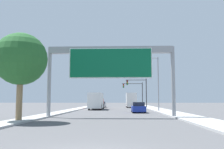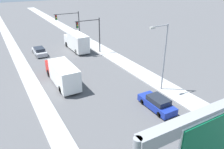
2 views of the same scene
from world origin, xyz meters
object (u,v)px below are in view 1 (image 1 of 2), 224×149
car_far_left (102,105)px  traffic_light_near_intersection (140,88)px  truck_box_primary (96,101)px  palm_tree_foreground (21,59)px  sign_gantry (111,61)px  traffic_light_mid_block (136,90)px  car_near_right (138,108)px  street_lamp_right (156,79)px  truck_box_secondary (131,100)px

car_far_left → traffic_light_near_intersection: bearing=-26.3°
truck_box_primary → palm_tree_foreground: bearing=-98.4°
sign_gantry → traffic_light_mid_block: bearing=82.9°
car_far_left → traffic_light_mid_block: bearing=33.6°
car_near_right → traffic_light_mid_block: size_ratio=0.72×
sign_gantry → palm_tree_foreground: size_ratio=1.80×
car_far_left → traffic_light_near_intersection: size_ratio=0.72×
sign_gantry → street_lamp_right: street_lamp_right is taller
car_near_right → street_lamp_right: size_ratio=0.55×
traffic_light_mid_block → street_lamp_right: (1.54, -27.19, 0.63)m
sign_gantry → car_far_left: sign_gantry is taller
car_far_left → street_lamp_right: size_ratio=0.55×
truck_box_primary → traffic_light_mid_block: bearing=66.3°
traffic_light_mid_block → sign_gantry: bearing=-97.1°
street_lamp_right → car_far_left: bearing=115.0°
palm_tree_foreground → street_lamp_right: bearing=52.7°
sign_gantry → palm_tree_foreground: (-7.33, -5.25, -0.65)m
car_near_right → traffic_light_near_intersection: (1.80, 20.29, 3.71)m
car_near_right → car_far_left: size_ratio=0.98×
car_near_right → traffic_light_near_intersection: size_ratio=0.71×
sign_gantry → palm_tree_foreground: bearing=-144.4°
truck_box_secondary → palm_tree_foreground: size_ratio=1.11×
sign_gantry → car_far_left: bearing=95.8°
car_far_left → truck_box_secondary: size_ratio=0.57×
sign_gantry → street_lamp_right: (6.53, 12.95, -0.82)m
traffic_light_near_intersection → truck_box_secondary: bearing=117.5°
truck_box_primary → car_far_left: bearing=90.0°
traffic_light_mid_block → car_far_left: bearing=-146.4°
car_near_right → car_far_left: (-7.00, 24.64, -0.03)m
truck_box_primary → palm_tree_foreground: (-3.83, -26.02, 3.61)m
truck_box_primary → traffic_light_mid_block: (8.49, 19.37, 2.81)m
car_near_right → traffic_light_mid_block: 30.55m
street_lamp_right → truck_box_secondary: bearing=98.3°
car_near_right → car_far_left: bearing=105.9°
truck_box_secondary → truck_box_primary: bearing=-118.6°
traffic_light_mid_block → street_lamp_right: street_lamp_right is taller
car_near_right → traffic_light_near_intersection: 20.70m
traffic_light_mid_block → street_lamp_right: bearing=-86.8°
sign_gantry → traffic_light_near_intersection: (5.30, 30.14, -1.41)m
sign_gantry → truck_box_primary: bearing=99.6°
car_near_right → traffic_light_near_intersection: traffic_light_near_intersection is taller
palm_tree_foreground → traffic_light_near_intersection: bearing=70.4°
car_near_right → truck_box_secondary: truck_box_secondary is taller
car_far_left → traffic_light_near_intersection: traffic_light_near_intersection is taller
truck_box_secondary → traffic_light_mid_block: (1.49, 6.54, 2.65)m
sign_gantry → truck_box_primary: size_ratio=1.55×
sign_gantry → car_far_left: 35.06m
car_far_left → palm_tree_foreground: palm_tree_foreground is taller
car_near_right → street_lamp_right: 6.10m
sign_gantry → traffic_light_mid_block: 40.48m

